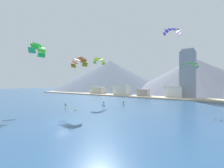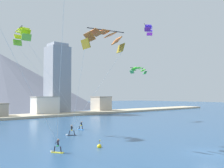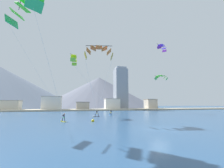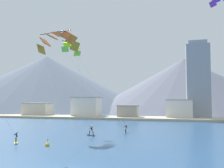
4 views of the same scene
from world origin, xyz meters
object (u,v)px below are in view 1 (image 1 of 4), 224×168
object	(u,v)px
parafoil_kite_near_lead	(38,49)
race_marker_buoy	(75,110)
kitesurfer_near_lead	(66,106)
parafoil_kite_distant_low_drift	(172,31)
kitesurfer_near_trail	(103,105)
kitesurfer_mid_center	(124,104)
parafoil_kite_distant_high_outer	(189,65)
parafoil_kite_near_trail	(79,62)
parafoil_kite_mid_center	(99,61)

from	to	relation	value
parafoil_kite_near_lead	race_marker_buoy	xyz separation A→B (m)	(11.46, 4.25, -18.05)
kitesurfer_near_lead	parafoil_kite_distant_low_drift	xyz separation A→B (m)	(29.22, 11.34, 21.22)
kitesurfer_near_trail	kitesurfer_mid_center	distance (m)	7.05
race_marker_buoy	parafoil_kite_distant_high_outer	bearing A→B (deg)	34.76
kitesurfer_near_trail	kitesurfer_mid_center	size ratio (longest dim) A/B	1.00
kitesurfer_near_trail	parafoil_kite_near_trail	size ratio (longest dim) A/B	0.13
kitesurfer_mid_center	parafoil_kite_mid_center	size ratio (longest dim) A/B	0.11
parafoil_kite_distant_high_outer	parafoil_kite_distant_low_drift	size ratio (longest dim) A/B	1.05
kitesurfer_near_lead	parafoil_kite_distant_high_outer	world-z (taller)	parafoil_kite_distant_high_outer
parafoil_kite_distant_high_outer	parafoil_kite_distant_low_drift	xyz separation A→B (m)	(-3.40, -6.50, 8.66)
kitesurfer_near_lead	parafoil_kite_distant_low_drift	world-z (taller)	parafoil_kite_distant_low_drift
kitesurfer_near_trail	parafoil_kite_near_trail	world-z (taller)	parafoil_kite_near_trail
kitesurfer_mid_center	parafoil_kite_mid_center	xyz separation A→B (m)	(-11.08, 0.67, 16.01)
parafoil_kite_distant_high_outer	race_marker_buoy	distance (m)	35.53
kitesurfer_near_trail	parafoil_kite_distant_high_outer	bearing A→B (deg)	18.64
parafoil_kite_distant_low_drift	race_marker_buoy	size ratio (longest dim) A/B	4.59
parafoil_kite_near_lead	parafoil_kite_distant_low_drift	distance (m)	39.16
parafoil_kite_distant_low_drift	parafoil_kite_distant_high_outer	bearing A→B (deg)	62.41
kitesurfer_near_trail	race_marker_buoy	distance (m)	10.68
parafoil_kite_near_trail	parafoil_kite_near_lead	bearing A→B (deg)	-159.02
kitesurfer_near_lead	kitesurfer_near_trail	distance (m)	12.09
kitesurfer_near_lead	parafoil_kite_near_lead	size ratio (longest dim) A/B	0.09
parafoil_kite_near_trail	kitesurfer_mid_center	bearing A→B (deg)	67.04
parafoil_kite_near_lead	parafoil_kite_distant_high_outer	size ratio (longest dim) A/B	3.76
parafoil_kite_distant_low_drift	race_marker_buoy	xyz separation A→B (m)	(-23.82, -12.39, -21.50)
race_marker_buoy	kitesurfer_near_trail	bearing A→B (deg)	78.11
parafoil_kite_mid_center	kitesurfer_near_lead	bearing A→B (deg)	-96.30
kitesurfer_near_trail	kitesurfer_mid_center	world-z (taller)	kitesurfer_near_trail
kitesurfer_near_lead	parafoil_kite_near_trail	size ratio (longest dim) A/B	0.12
parafoil_kite_mid_center	parafoil_kite_distant_high_outer	distance (m)	31.30
parafoil_kite_near_lead	parafoil_kite_mid_center	xyz separation A→B (m)	(7.70, 20.21, -1.75)
parafoil_kite_near_lead	parafoil_kite_distant_high_outer	xyz separation A→B (m)	(38.67, 23.14, -5.20)
kitesurfer_near_lead	parafoil_kite_distant_high_outer	xyz separation A→B (m)	(32.62, 17.83, 12.56)
parafoil_kite_near_trail	parafoil_kite_mid_center	xyz separation A→B (m)	(-4.83, 15.41, 2.56)
kitesurfer_near_lead	parafoil_kite_distant_high_outer	distance (m)	39.24
parafoil_kite_distant_low_drift	race_marker_buoy	distance (m)	34.40
kitesurfer_near_lead	parafoil_kite_mid_center	world-z (taller)	parafoil_kite_mid_center
kitesurfer_near_trail	parafoil_kite_distant_high_outer	distance (m)	29.20
kitesurfer_near_trail	parafoil_kite_distant_low_drift	world-z (taller)	parafoil_kite_distant_low_drift
parafoil_kite_near_trail	parafoil_kite_mid_center	distance (m)	16.35
kitesurfer_near_lead	race_marker_buoy	xyz separation A→B (m)	(5.40, -1.05, -0.28)
kitesurfer_mid_center	race_marker_buoy	world-z (taller)	kitesurfer_mid_center
kitesurfer_near_lead	parafoil_kite_mid_center	xyz separation A→B (m)	(1.65, 14.91, 16.01)
kitesurfer_near_lead	kitesurfer_mid_center	bearing A→B (deg)	48.23
parafoil_kite_near_trail	kitesurfer_near_trail	bearing A→B (deg)	83.51
kitesurfer_mid_center	parafoil_kite_distant_low_drift	size ratio (longest dim) A/B	0.38
kitesurfer_near_trail	parafoil_kite_mid_center	bearing A→B (deg)	137.21
kitesurfer_near_trail	parafoil_kite_distant_low_drift	xyz separation A→B (m)	(21.62, 1.94, 21.15)
parafoil_kite_near_trail	race_marker_buoy	xyz separation A→B (m)	(-1.07, -0.55, -13.74)
parafoil_kite_distant_low_drift	kitesurfer_mid_center	bearing A→B (deg)	170.01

